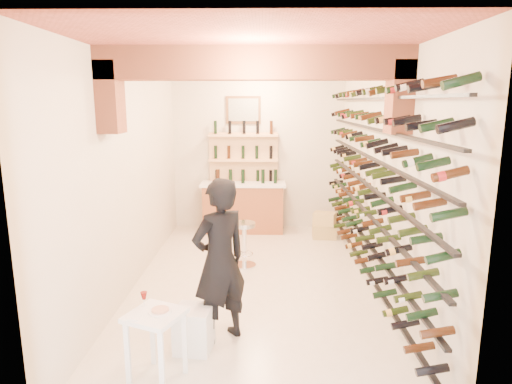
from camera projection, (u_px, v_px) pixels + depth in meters
ground at (256, 283)px, 6.45m from camera, size 6.00×6.00×0.00m
room_shell at (255, 129)px, 5.74m from camera, size 3.52×6.02×3.21m
wine_rack at (365, 179)px, 6.11m from camera, size 0.32×5.70×2.56m
back_counter at (243, 206)px, 8.94m from camera, size 1.70×0.62×1.29m
back_shelving at (244, 173)px, 9.05m from camera, size 1.40×0.31×2.73m
tasting_table at (156, 325)px, 4.10m from camera, size 0.61×0.61×0.82m
white_stool at (194, 329)px, 4.67m from camera, size 0.42×0.42×0.47m
person at (220, 261)px, 4.74m from camera, size 0.79×0.76×1.83m
chrome_barstool at (244, 241)px, 7.02m from camera, size 0.38×0.38×0.73m
crate_lower at (324, 231)px, 8.55m from camera, size 0.47×0.34×0.27m
crate_upper at (325, 219)px, 8.50m from camera, size 0.48×0.41×0.24m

